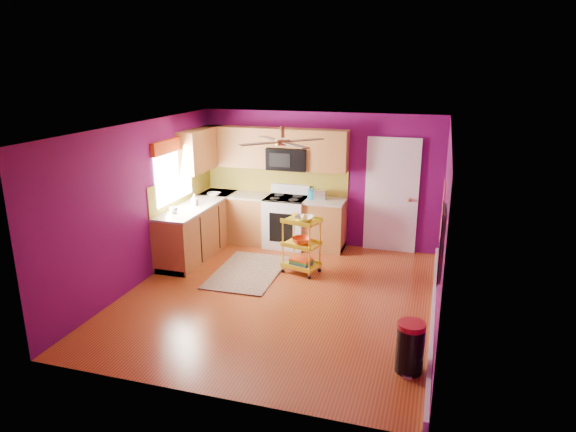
% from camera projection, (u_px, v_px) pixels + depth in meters
% --- Properties ---
extents(ground, '(5.00, 5.00, 0.00)m').
position_uv_depth(ground, '(279.00, 296.00, 7.66)').
color(ground, maroon).
rests_on(ground, ground).
extents(room_envelope, '(4.54, 5.04, 2.52)m').
position_uv_depth(room_envelope, '(280.00, 190.00, 7.19)').
color(room_envelope, '#600B54').
rests_on(room_envelope, ground).
extents(lower_cabinets, '(2.81, 2.31, 0.94)m').
position_uv_depth(lower_cabinets, '(240.00, 225.00, 9.58)').
color(lower_cabinets, '#945B28').
rests_on(lower_cabinets, ground).
extents(electric_range, '(0.76, 0.66, 1.13)m').
position_uv_depth(electric_range, '(286.00, 221.00, 9.67)').
color(electric_range, white).
rests_on(electric_range, ground).
extents(upper_cabinetry, '(2.80, 2.30, 1.26)m').
position_uv_depth(upper_cabinetry, '(250.00, 150.00, 9.49)').
color(upper_cabinetry, '#945B28').
rests_on(upper_cabinetry, ground).
extents(left_window, '(0.08, 1.35, 1.08)m').
position_uv_depth(left_window, '(174.00, 161.00, 8.74)').
color(left_window, white).
rests_on(left_window, ground).
extents(panel_door, '(0.95, 0.11, 2.15)m').
position_uv_depth(panel_door, '(391.00, 197.00, 9.26)').
color(panel_door, white).
rests_on(panel_door, ground).
extents(right_wall_art, '(0.04, 2.74, 1.04)m').
position_uv_depth(right_wall_art, '(442.00, 223.00, 6.32)').
color(right_wall_art, black).
rests_on(right_wall_art, ground).
extents(ceiling_fan, '(1.01, 1.01, 0.26)m').
position_uv_depth(ceiling_fan, '(283.00, 141.00, 7.19)').
color(ceiling_fan, '#BF8C3F').
rests_on(ceiling_fan, ground).
extents(shag_rug, '(1.07, 1.71, 0.02)m').
position_uv_depth(shag_rug, '(248.00, 272.00, 8.52)').
color(shag_rug, black).
rests_on(shag_rug, ground).
extents(rolling_cart, '(0.65, 0.54, 1.02)m').
position_uv_depth(rolling_cart, '(302.00, 243.00, 8.38)').
color(rolling_cart, yellow).
rests_on(rolling_cart, ground).
extents(trash_can, '(0.32, 0.35, 0.60)m').
position_uv_depth(trash_can, '(410.00, 347.00, 5.72)').
color(trash_can, black).
rests_on(trash_can, ground).
extents(teal_kettle, '(0.18, 0.18, 0.21)m').
position_uv_depth(teal_kettle, '(313.00, 194.00, 9.44)').
color(teal_kettle, '#15779F').
rests_on(teal_kettle, lower_cabinets).
extents(toaster, '(0.22, 0.15, 0.18)m').
position_uv_depth(toaster, '(320.00, 195.00, 9.39)').
color(toaster, beige).
rests_on(toaster, lower_cabinets).
extents(soap_bottle_a, '(0.08, 0.08, 0.18)m').
position_uv_depth(soap_bottle_a, '(195.00, 201.00, 8.96)').
color(soap_bottle_a, '#EA3F72').
rests_on(soap_bottle_a, lower_cabinets).
extents(soap_bottle_b, '(0.14, 0.14, 0.18)m').
position_uv_depth(soap_bottle_b, '(194.00, 199.00, 9.09)').
color(soap_bottle_b, white).
rests_on(soap_bottle_b, lower_cabinets).
extents(counter_dish, '(0.23, 0.23, 0.06)m').
position_uv_depth(counter_dish, '(214.00, 194.00, 9.67)').
color(counter_dish, white).
rests_on(counter_dish, lower_cabinets).
extents(counter_cup, '(0.14, 0.14, 0.11)m').
position_uv_depth(counter_cup, '(174.00, 210.00, 8.53)').
color(counter_cup, white).
rests_on(counter_cup, lower_cabinets).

